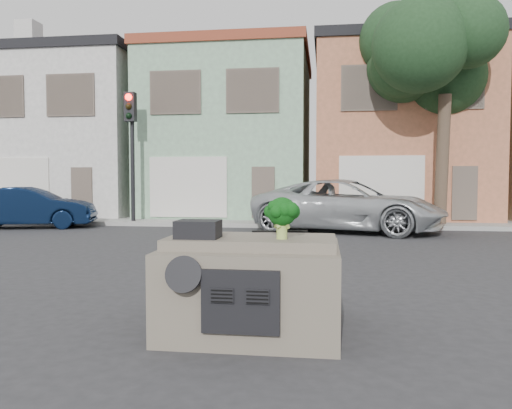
% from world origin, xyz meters
% --- Properties ---
extents(ground_plane, '(120.00, 120.00, 0.00)m').
position_xyz_m(ground_plane, '(0.00, 0.00, 0.00)').
color(ground_plane, '#303033').
rests_on(ground_plane, ground).
extents(sidewalk, '(40.00, 3.00, 0.15)m').
position_xyz_m(sidewalk, '(0.00, 10.50, 0.07)').
color(sidewalk, gray).
rests_on(sidewalk, ground).
extents(townhouse_white, '(7.20, 8.20, 7.55)m').
position_xyz_m(townhouse_white, '(-11.00, 14.50, 3.77)').
color(townhouse_white, beige).
rests_on(townhouse_white, ground).
extents(townhouse_mint, '(7.20, 8.20, 7.55)m').
position_xyz_m(townhouse_mint, '(-3.50, 14.50, 3.77)').
color(townhouse_mint, '#84AC8A').
rests_on(townhouse_mint, ground).
extents(townhouse_tan, '(7.20, 8.20, 7.55)m').
position_xyz_m(townhouse_tan, '(4.00, 14.50, 3.77)').
color(townhouse_tan, '#B36A4A').
rests_on(townhouse_tan, ground).
extents(navy_sedan, '(4.75, 2.76, 1.48)m').
position_xyz_m(navy_sedan, '(-9.72, 7.87, 0.00)').
color(navy_sedan, black).
rests_on(navy_sedan, ground).
extents(silver_pickup, '(6.90, 4.57, 1.76)m').
position_xyz_m(silver_pickup, '(1.62, 8.19, 0.00)').
color(silver_pickup, silver).
rests_on(silver_pickup, ground).
extents(traffic_signal, '(0.40, 0.40, 5.10)m').
position_xyz_m(traffic_signal, '(-6.50, 9.50, 2.55)').
color(traffic_signal, black).
rests_on(traffic_signal, ground).
extents(tree_near, '(4.40, 4.00, 8.50)m').
position_xyz_m(tree_near, '(5.00, 9.80, 4.25)').
color(tree_near, '#1D3A1E').
rests_on(tree_near, ground).
extents(car_dashboard, '(2.00, 1.80, 1.12)m').
position_xyz_m(car_dashboard, '(0.00, -3.00, 0.56)').
color(car_dashboard, '#6B6254').
rests_on(car_dashboard, ground).
extents(instrument_hump, '(0.48, 0.38, 0.20)m').
position_xyz_m(instrument_hump, '(-0.58, -3.35, 1.22)').
color(instrument_hump, black).
rests_on(instrument_hump, car_dashboard).
extents(wiper_arm, '(0.69, 0.15, 0.02)m').
position_xyz_m(wiper_arm, '(0.28, -2.62, 1.13)').
color(wiper_arm, black).
rests_on(wiper_arm, car_dashboard).
extents(broccoli, '(0.54, 0.54, 0.48)m').
position_xyz_m(broccoli, '(0.36, -3.31, 1.36)').
color(broccoli, '#0A380C').
rests_on(broccoli, car_dashboard).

